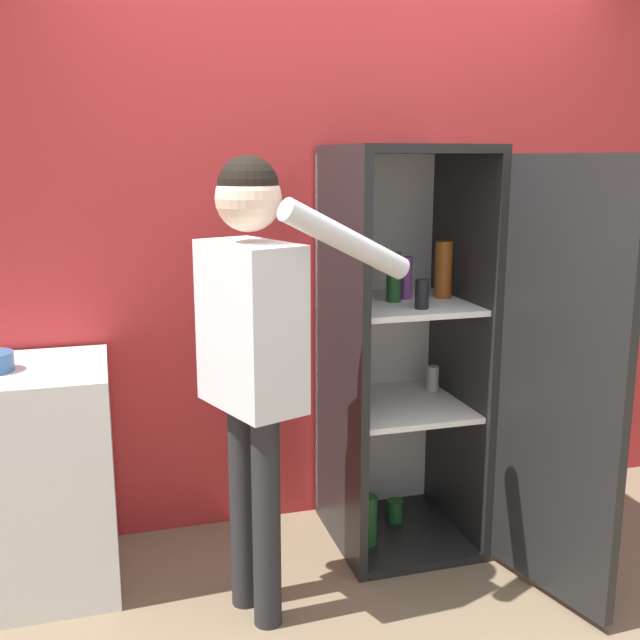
% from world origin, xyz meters
% --- Properties ---
extents(ground_plane, '(12.00, 12.00, 0.00)m').
position_xyz_m(ground_plane, '(0.00, 0.00, 0.00)').
color(ground_plane, '#7A664C').
extents(wall_back, '(7.00, 0.06, 2.55)m').
position_xyz_m(wall_back, '(0.00, 0.98, 1.27)').
color(wall_back, '#B72D2D').
rests_on(wall_back, ground_plane).
extents(refrigerator, '(0.77, 1.22, 1.73)m').
position_xyz_m(refrigerator, '(0.23, 0.52, 0.86)').
color(refrigerator, black).
rests_on(refrigerator, ground_plane).
extents(person, '(0.74, 0.50, 1.69)m').
position_xyz_m(person, '(-0.57, 0.21, 1.09)').
color(person, '#262628').
rests_on(person, ground_plane).
extents(counter, '(0.78, 0.58, 0.90)m').
position_xyz_m(counter, '(-1.46, 0.64, 0.45)').
color(counter, white).
rests_on(counter, ground_plane).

